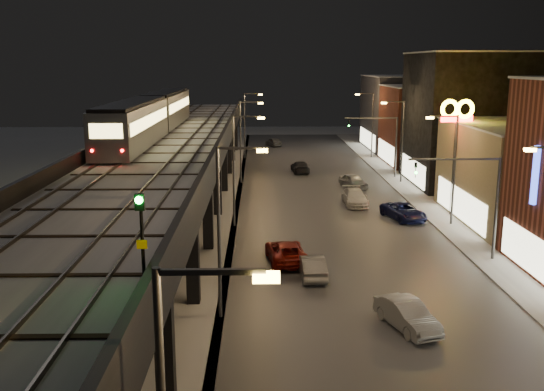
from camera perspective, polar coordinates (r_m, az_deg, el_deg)
name	(u,v)px	position (r m, az deg, el deg)	size (l,w,h in m)	color
road_surface	(329,214)	(53.48, 5.43, -1.72)	(17.00, 120.00, 0.06)	#46474D
sidewalk_right	(442,213)	(55.51, 15.75, -1.57)	(4.00, 120.00, 0.14)	#9FA1A8
under_viaduct_pavement	(176,214)	(53.64, -9.05, -1.78)	(11.00, 120.00, 0.06)	#9FA1A8
elevated_viaduct	(168,157)	(49.48, -9.76, 3.61)	(9.00, 100.00, 6.30)	black
viaduct_trackbed	(168,147)	(49.50, -9.78, 4.52)	(8.40, 100.00, 0.32)	#B2B7C1
viaduct_parapet_streetside	(222,141)	(49.01, -4.73, 5.12)	(0.30, 100.00, 1.10)	black
viaduct_parapet_far	(113,141)	(50.30, -14.71, 4.95)	(0.30, 100.00, 1.10)	black
building_c	(535,174)	(54.27, 23.48, 1.88)	(12.20, 15.20, 8.16)	#817357
building_d	(471,120)	(68.63, 18.20, 6.81)	(12.20, 13.20, 14.16)	black
building_e	(433,125)	(82.10, 14.91, 6.42)	(12.20, 12.20, 10.16)	brown
building_f	(407,113)	(95.54, 12.63, 7.62)	(12.20, 16.20, 11.16)	#323237
streetlight_left_1	(224,221)	(30.58, -4.53, -2.36)	(2.57, 0.28, 9.00)	#38383A
streetlight_left_2	(237,163)	(48.19, -3.31, 3.08)	(2.57, 0.28, 9.00)	#38383A
streetlight_right_2	(452,162)	(50.54, 16.54, 3.02)	(2.56, 0.28, 9.00)	#38383A
streetlight_left_3	(243,136)	(66.01, -2.75, 5.60)	(2.57, 0.28, 9.00)	#38383A
streetlight_right_3	(400,136)	(67.75, 11.98, 5.52)	(2.56, 0.28, 9.00)	#38383A
streetlight_left_4	(246,121)	(83.91, -2.42, 7.05)	(2.57, 0.28, 9.00)	#38383A
streetlight_right_4	(371,120)	(85.28, 9.27, 6.98)	(2.56, 0.28, 9.00)	#38383A
traffic_light_rig_a	(480,195)	(42.02, 18.98, 0.02)	(6.10, 0.34, 7.00)	#38383A
traffic_light_rig_b	(386,139)	(70.55, 10.70, 5.23)	(6.10, 0.34, 7.00)	#38383A
subway_train	(153,115)	(57.42, -11.17, 7.48)	(2.89, 34.77, 3.46)	gray
rail_signal	(141,220)	(18.08, -12.24, -2.26)	(0.31, 0.41, 2.67)	black
car_near_white	(312,267)	(37.64, 3.78, -6.73)	(1.46, 4.20, 1.38)	slate
car_mid_silver	(286,253)	(40.21, 1.35, -5.41)	(2.38, 5.17, 1.44)	maroon
car_mid_dark	(300,167)	(73.18, 2.66, 2.66)	(1.90, 4.67, 1.36)	black
car_far_white	(273,142)	(96.60, 0.14, 5.04)	(1.62, 4.03, 1.37)	slate
car_onc_silver	(407,316)	(31.36, 12.59, -11.00)	(1.50, 4.31, 1.42)	gray
car_onc_dark	(404,212)	(52.26, 12.28, -1.54)	(2.28, 4.95, 1.38)	#131848
car_onc_white	(355,198)	(56.84, 7.80, -0.22)	(2.02, 4.97, 1.44)	silver
car_onc_red	(353,182)	(64.59, 7.66, 1.30)	(1.71, 4.26, 1.45)	gray
sign_mcdonalds	(457,122)	(53.67, 16.99, 6.66)	(2.99, 0.64, 10.03)	#38383A
sign_carwash	(544,185)	(39.99, 24.20, 0.87)	(1.58, 0.35, 8.21)	#38383A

